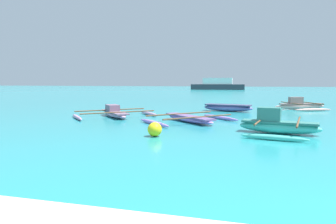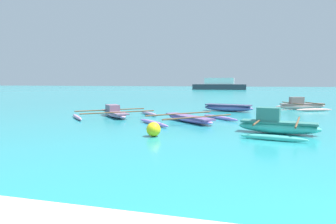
{
  "view_description": "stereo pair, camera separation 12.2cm",
  "coord_description": "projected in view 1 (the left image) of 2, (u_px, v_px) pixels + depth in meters",
  "views": [
    {
      "loc": [
        -2.8,
        -3.09,
        2.08
      ],
      "look_at": [
        -7.27,
        14.14,
        0.25
      ],
      "focal_mm": 32.0,
      "sensor_mm": 36.0,
      "label": 1
    },
    {
      "loc": [
        -2.68,
        -3.06,
        2.08
      ],
      "look_at": [
        -7.27,
        14.14,
        0.25
      ],
      "focal_mm": 32.0,
      "sensor_mm": 36.0,
      "label": 2
    }
  ],
  "objects": [
    {
      "name": "moored_boat_1",
      "position": [
        300.0,
        105.0,
        22.33
      ],
      "size": [
        3.63,
        3.9,
        0.92
      ],
      "rotation": [
        0.0,
        0.0,
        0.37
      ],
      "color": "#E5A79E",
      "rests_on": "ground_plane"
    },
    {
      "name": "moored_boat_4",
      "position": [
        228.0,
        107.0,
        20.81
      ],
      "size": [
        3.51,
        1.46,
        0.48
      ],
      "rotation": [
        0.0,
        0.0,
        -0.19
      ],
      "color": "#6561A3",
      "rests_on": "ground_plane"
    },
    {
      "name": "distant_ferry",
      "position": [
        218.0,
        85.0,
        75.6
      ],
      "size": [
        13.25,
        2.92,
        2.92
      ],
      "color": "#2D333D",
      "rests_on": "ground_plane"
    },
    {
      "name": "mooring_buoy_2",
      "position": [
        270.0,
        118.0,
        15.23
      ],
      "size": [
        0.46,
        0.46,
        0.46
      ],
      "color": "yellow",
      "rests_on": "ground_plane"
    },
    {
      "name": "moored_boat_3",
      "position": [
        114.0,
        113.0,
        17.59
      ],
      "size": [
        5.12,
        4.95,
        0.68
      ],
      "rotation": [
        0.0,
        0.0,
        -0.85
      ],
      "color": "#C392BA",
      "rests_on": "ground_plane"
    },
    {
      "name": "mooring_buoy_1",
      "position": [
        155.0,
        129.0,
        11.3
      ],
      "size": [
        0.54,
        0.54,
        0.54
      ],
      "color": "yellow",
      "rests_on": "ground_plane"
    },
    {
      "name": "moored_boat_2",
      "position": [
        189.0,
        119.0,
        15.37
      ],
      "size": [
        5.06,
        5.08,
        0.38
      ],
      "rotation": [
        0.0,
        0.0,
        -0.78
      ],
      "color": "#AD7CDA",
      "rests_on": "ground_plane"
    },
    {
      "name": "moored_boat_0",
      "position": [
        277.0,
        125.0,
        11.99
      ],
      "size": [
        3.2,
        3.79,
        1.03
      ],
      "rotation": [
        0.0,
        0.0,
        -0.19
      ],
      "color": "#45C0B0",
      "rests_on": "ground_plane"
    }
  ]
}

